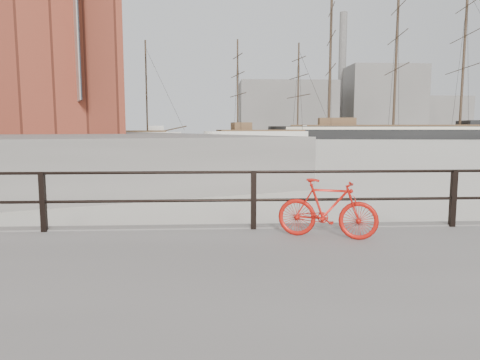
# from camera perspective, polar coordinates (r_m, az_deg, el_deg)

# --- Properties ---
(ground) EXTENTS (400.00, 400.00, 0.00)m
(ground) POSITION_cam_1_polar(r_m,az_deg,el_deg) (8.63, 25.75, -7.63)
(ground) COLOR white
(ground) RESTS_ON ground
(far_quay) EXTENTS (78.44, 148.07, 1.80)m
(far_quay) POSITION_cam_1_polar(r_m,az_deg,el_deg) (87.04, -27.64, 5.24)
(far_quay) COLOR gray
(far_quay) RESTS_ON ground
(guardrail) EXTENTS (28.00, 0.10, 1.00)m
(guardrail) POSITION_cam_1_polar(r_m,az_deg,el_deg) (8.34, 26.55, -2.19)
(guardrail) COLOR black
(guardrail) RESTS_ON promenade
(bicycle) EXTENTS (1.53, 0.74, 0.93)m
(bicycle) POSITION_cam_1_polar(r_m,az_deg,el_deg) (6.82, 11.56, -3.75)
(bicycle) COLOR red
(bicycle) RESTS_ON promenade
(barque_black) EXTENTS (62.36, 28.64, 33.98)m
(barque_black) POSITION_cam_1_polar(r_m,az_deg,el_deg) (98.03, 19.69, 5.17)
(barque_black) COLOR black
(barque_black) RESTS_ON ground
(schooner_mid) EXTENTS (31.14, 18.15, 20.98)m
(schooner_mid) POSITION_cam_1_polar(r_m,az_deg,el_deg) (90.55, 3.77, 5.45)
(schooner_mid) COLOR beige
(schooner_mid) RESTS_ON ground
(schooner_left) EXTENTS (27.92, 15.43, 19.97)m
(schooner_left) POSITION_cam_1_polar(r_m,az_deg,el_deg) (86.97, -16.20, 5.14)
(schooner_left) COLOR silver
(schooner_left) RESTS_ON ground
(workboat_near) EXTENTS (12.53, 5.81, 7.00)m
(workboat_near) POSITION_cam_1_polar(r_m,az_deg,el_deg) (45.90, -29.34, 3.34)
(workboat_near) COLOR black
(workboat_near) RESTS_ON ground
(apartment_grey) EXTENTS (26.02, 22.15, 23.20)m
(apartment_grey) POSITION_cam_1_polar(r_m,az_deg,el_deg) (99.77, -28.94, 12.47)
(apartment_grey) COLOR gray
(apartment_grey) RESTS_ON far_quay
(apartment_brick) EXTENTS (27.87, 22.90, 21.20)m
(apartment_brick) POSITION_cam_1_polar(r_m,az_deg,el_deg) (122.53, -28.22, 10.82)
(apartment_brick) COLOR brown
(apartment_brick) RESTS_ON far_quay
(industrial_west) EXTENTS (32.00, 18.00, 18.00)m
(industrial_west) POSITION_cam_1_polar(r_m,az_deg,el_deg) (149.42, 6.20, 9.39)
(industrial_west) COLOR gray
(industrial_west) RESTS_ON ground
(industrial_mid) EXTENTS (26.00, 20.00, 24.00)m
(industrial_mid) POSITION_cam_1_polar(r_m,az_deg,el_deg) (163.68, 18.28, 9.91)
(industrial_mid) COLOR gray
(industrial_mid) RESTS_ON ground
(industrial_east) EXTENTS (20.00, 16.00, 14.00)m
(industrial_east) POSITION_cam_1_polar(r_m,az_deg,el_deg) (177.52, 24.62, 7.75)
(industrial_east) COLOR gray
(industrial_east) RESTS_ON ground
(smokestack) EXTENTS (2.80, 2.80, 44.00)m
(smokestack) POSITION_cam_1_polar(r_m,az_deg,el_deg) (165.13, 13.44, 13.52)
(smokestack) COLOR gray
(smokestack) RESTS_ON ground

